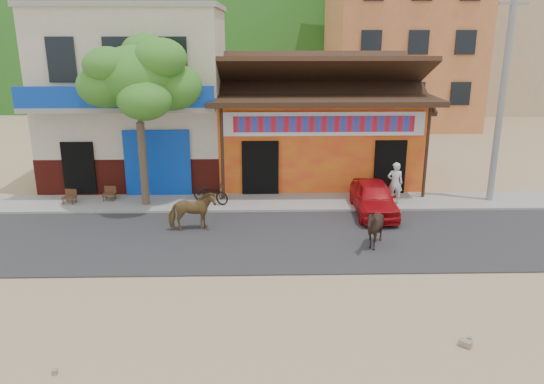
{
  "coord_description": "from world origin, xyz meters",
  "views": [
    {
      "loc": [
        -0.43,
        -12.73,
        6.25
      ],
      "look_at": [
        -0.05,
        3.0,
        1.4
      ],
      "focal_mm": 35.0,
      "sensor_mm": 36.0,
      "label": 1
    }
  ],
  "objects_px": {
    "cow_tan": "(192,211)",
    "scooter": "(211,192)",
    "cafe_chair_right": "(69,191)",
    "utility_pole": "(503,92)",
    "cafe_chair_left": "(109,188)",
    "cow_dark": "(374,228)",
    "red_car": "(374,198)",
    "tree": "(140,122)",
    "pedestrian": "(395,183)"
  },
  "relations": [
    {
      "from": "cow_tan",
      "to": "scooter",
      "type": "bearing_deg",
      "value": -21.22
    },
    {
      "from": "scooter",
      "to": "cafe_chair_right",
      "type": "height_order",
      "value": "cafe_chair_right"
    },
    {
      "from": "utility_pole",
      "to": "cafe_chair_left",
      "type": "height_order",
      "value": "utility_pole"
    },
    {
      "from": "cow_dark",
      "to": "scooter",
      "type": "height_order",
      "value": "cow_dark"
    },
    {
      "from": "utility_pole",
      "to": "scooter",
      "type": "bearing_deg",
      "value": -179.24
    },
    {
      "from": "cafe_chair_left",
      "to": "cafe_chair_right",
      "type": "xyz_separation_m",
      "value": [
        -1.37,
        -0.33,
        -0.01
      ]
    },
    {
      "from": "red_car",
      "to": "utility_pole",
      "type": "bearing_deg",
      "value": 15.5
    },
    {
      "from": "red_car",
      "to": "cow_dark",
      "type": "bearing_deg",
      "value": -100.44
    },
    {
      "from": "tree",
      "to": "pedestrian",
      "type": "xyz_separation_m",
      "value": [
        9.1,
        -0.13,
        -2.23
      ]
    },
    {
      "from": "tree",
      "to": "cafe_chair_right",
      "type": "xyz_separation_m",
      "value": [
        -2.83,
        0.15,
        -2.54
      ]
    },
    {
      "from": "cow_dark",
      "to": "scooter",
      "type": "relative_size",
      "value": 0.82
    },
    {
      "from": "tree",
      "to": "red_car",
      "type": "relative_size",
      "value": 1.77
    },
    {
      "from": "cafe_chair_right",
      "to": "cow_dark",
      "type": "bearing_deg",
      "value": -15.73
    },
    {
      "from": "cafe_chair_left",
      "to": "cow_dark",
      "type": "bearing_deg",
      "value": -23.86
    },
    {
      "from": "cafe_chair_left",
      "to": "cafe_chair_right",
      "type": "height_order",
      "value": "cafe_chair_left"
    },
    {
      "from": "cow_tan",
      "to": "utility_pole",
      "type": "bearing_deg",
      "value": -89.24
    },
    {
      "from": "utility_pole",
      "to": "cafe_chair_left",
      "type": "xyz_separation_m",
      "value": [
        -14.26,
        0.28,
        -3.53
      ]
    },
    {
      "from": "red_car",
      "to": "pedestrian",
      "type": "xyz_separation_m",
      "value": [
        0.95,
        0.87,
        0.27
      ]
    },
    {
      "from": "tree",
      "to": "pedestrian",
      "type": "distance_m",
      "value": 9.37
    },
    {
      "from": "cow_tan",
      "to": "cafe_chair_left",
      "type": "xyz_separation_m",
      "value": [
        -3.46,
        2.97,
        -0.09
      ]
    },
    {
      "from": "red_car",
      "to": "pedestrian",
      "type": "relative_size",
      "value": 2.19
    },
    {
      "from": "cafe_chair_right",
      "to": "red_car",
      "type": "bearing_deg",
      "value": 0.31
    },
    {
      "from": "cow_tan",
      "to": "scooter",
      "type": "relative_size",
      "value": 0.98
    },
    {
      "from": "red_car",
      "to": "tree",
      "type": "bearing_deg",
      "value": 174.02
    },
    {
      "from": "cow_dark",
      "to": "cafe_chair_right",
      "type": "height_order",
      "value": "cow_dark"
    },
    {
      "from": "cafe_chair_right",
      "to": "cow_tan",
      "type": "bearing_deg",
      "value": -22.35
    },
    {
      "from": "cow_dark",
      "to": "red_car",
      "type": "xyz_separation_m",
      "value": [
        0.62,
        3.04,
        -0.04
      ]
    },
    {
      "from": "cow_dark",
      "to": "utility_pole",
      "type": "bearing_deg",
      "value": 106.49
    },
    {
      "from": "scooter",
      "to": "cafe_chair_right",
      "type": "bearing_deg",
      "value": 118.87
    },
    {
      "from": "utility_pole",
      "to": "pedestrian",
      "type": "height_order",
      "value": "utility_pole"
    },
    {
      "from": "tree",
      "to": "cow_dark",
      "type": "bearing_deg",
      "value": -28.2
    },
    {
      "from": "cow_tan",
      "to": "cafe_chair_right",
      "type": "relative_size",
      "value": 1.64
    },
    {
      "from": "cow_tan",
      "to": "scooter",
      "type": "height_order",
      "value": "cow_tan"
    },
    {
      "from": "cow_tan",
      "to": "tree",
      "type": "bearing_deg",
      "value": 25.68
    },
    {
      "from": "red_car",
      "to": "cafe_chair_left",
      "type": "relative_size",
      "value": 3.63
    },
    {
      "from": "cow_dark",
      "to": "cafe_chair_right",
      "type": "distance_m",
      "value": 11.18
    },
    {
      "from": "scooter",
      "to": "cafe_chair_left",
      "type": "distance_m",
      "value": 3.85
    },
    {
      "from": "scooter",
      "to": "cafe_chair_left",
      "type": "relative_size",
      "value": 1.63
    },
    {
      "from": "cafe_chair_right",
      "to": "scooter",
      "type": "bearing_deg",
      "value": 5.28
    },
    {
      "from": "utility_pole",
      "to": "red_car",
      "type": "height_order",
      "value": "utility_pole"
    },
    {
      "from": "cafe_chair_left",
      "to": "scooter",
      "type": "bearing_deg",
      "value": -3.43
    },
    {
      "from": "utility_pole",
      "to": "cafe_chair_left",
      "type": "relative_size",
      "value": 8.57
    },
    {
      "from": "scooter",
      "to": "cafe_chair_left",
      "type": "xyz_separation_m",
      "value": [
        -3.82,
        0.42,
        0.07
      ]
    },
    {
      "from": "pedestrian",
      "to": "cafe_chair_left",
      "type": "xyz_separation_m",
      "value": [
        -10.56,
        0.61,
        -0.31
      ]
    },
    {
      "from": "red_car",
      "to": "cafe_chair_left",
      "type": "bearing_deg",
      "value": 172.26
    },
    {
      "from": "tree",
      "to": "cafe_chair_right",
      "type": "relative_size",
      "value": 6.56
    },
    {
      "from": "red_car",
      "to": "scooter",
      "type": "distance_m",
      "value": 5.89
    },
    {
      "from": "tree",
      "to": "red_car",
      "type": "height_order",
      "value": "tree"
    },
    {
      "from": "cow_tan",
      "to": "red_car",
      "type": "bearing_deg",
      "value": -89.62
    },
    {
      "from": "cow_dark",
      "to": "red_car",
      "type": "height_order",
      "value": "cow_dark"
    }
  ]
}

